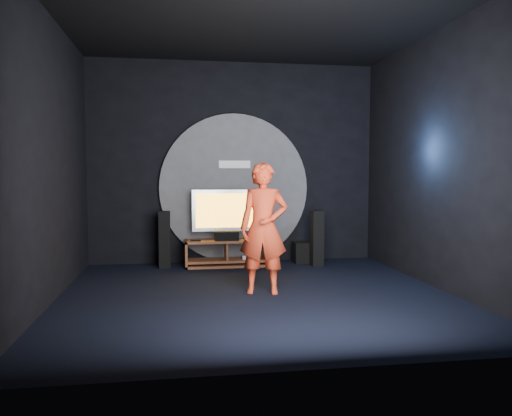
{
  "coord_description": "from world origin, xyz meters",
  "views": [
    {
      "loc": [
        -0.99,
        -6.26,
        1.57
      ],
      "look_at": [
        0.17,
        1.05,
        1.05
      ],
      "focal_mm": 35.0,
      "sensor_mm": 36.0,
      "label": 1
    }
  ],
  "objects_px": {
    "tower_speaker_left": "(165,240)",
    "subwoofer": "(303,252)",
    "media_console": "(227,255)",
    "tv": "(226,212)",
    "tower_speaker_right": "(317,238)",
    "player": "(264,228)"
  },
  "relations": [
    {
      "from": "tower_speaker_left",
      "to": "subwoofer",
      "type": "xyz_separation_m",
      "value": [
        2.38,
        0.09,
        -0.29
      ]
    },
    {
      "from": "media_console",
      "to": "tv",
      "type": "distance_m",
      "value": 0.72
    },
    {
      "from": "tower_speaker_left",
      "to": "tower_speaker_right",
      "type": "relative_size",
      "value": 1.0
    },
    {
      "from": "media_console",
      "to": "subwoofer",
      "type": "distance_m",
      "value": 1.36
    },
    {
      "from": "tv",
      "to": "tower_speaker_right",
      "type": "bearing_deg",
      "value": -10.82
    },
    {
      "from": "tv",
      "to": "tower_speaker_left",
      "type": "distance_m",
      "value": 1.11
    },
    {
      "from": "tower_speaker_left",
      "to": "tower_speaker_right",
      "type": "height_order",
      "value": "same"
    },
    {
      "from": "media_console",
      "to": "tower_speaker_left",
      "type": "xyz_separation_m",
      "value": [
        -1.03,
        0.02,
        0.27
      ]
    },
    {
      "from": "media_console",
      "to": "subwoofer",
      "type": "xyz_separation_m",
      "value": [
        1.36,
        0.11,
        -0.01
      ]
    },
    {
      "from": "tower_speaker_left",
      "to": "player",
      "type": "distance_m",
      "value": 2.4
    },
    {
      "from": "tower_speaker_left",
      "to": "tower_speaker_right",
      "type": "xyz_separation_m",
      "value": [
        2.54,
        -0.24,
        0.0
      ]
    },
    {
      "from": "tv",
      "to": "player",
      "type": "height_order",
      "value": "player"
    },
    {
      "from": "tv",
      "to": "tower_speaker_left",
      "type": "bearing_deg",
      "value": -177.17
    },
    {
      "from": "media_console",
      "to": "tv",
      "type": "height_order",
      "value": "tv"
    },
    {
      "from": "tower_speaker_right",
      "to": "player",
      "type": "distance_m",
      "value": 2.15
    },
    {
      "from": "media_console",
      "to": "tv",
      "type": "xyz_separation_m",
      "value": [
        -0.01,
        0.07,
        0.71
      ]
    },
    {
      "from": "tower_speaker_right",
      "to": "subwoofer",
      "type": "xyz_separation_m",
      "value": [
        -0.16,
        0.33,
        -0.29
      ]
    },
    {
      "from": "tv",
      "to": "player",
      "type": "xyz_separation_m",
      "value": [
        0.3,
        -2.02,
        -0.05
      ]
    },
    {
      "from": "tower_speaker_right",
      "to": "player",
      "type": "bearing_deg",
      "value": -125.13
    },
    {
      "from": "tower_speaker_left",
      "to": "subwoofer",
      "type": "bearing_deg",
      "value": 2.27
    },
    {
      "from": "media_console",
      "to": "tower_speaker_left",
      "type": "bearing_deg",
      "value": 179.07
    },
    {
      "from": "subwoofer",
      "to": "player",
      "type": "distance_m",
      "value": 2.42
    }
  ]
}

